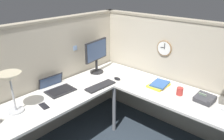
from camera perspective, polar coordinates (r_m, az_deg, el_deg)
name	(u,v)px	position (r m, az deg, el deg)	size (l,w,h in m)	color
ground_plane	(115,140)	(3.14, 0.83, -17.78)	(6.80, 6.80, 0.00)	#2D3842
cubicle_wall_back	(49,78)	(3.09, -15.99, -2.09)	(2.57, 0.12, 1.58)	#B7AD99
cubicle_wall_right	(169,73)	(3.24, 14.63, -0.79)	(0.12, 2.37, 1.58)	#B7AD99
desk	(111,106)	(2.66, -0.38, -9.34)	(2.35, 2.15, 0.73)	silver
monitor	(96,54)	(3.22, -4.11, 4.19)	(0.46, 0.20, 0.50)	#232326
laptop	(56,87)	(2.91, -14.32, -4.36)	(0.36, 0.40, 0.22)	#232326
keyboard	(101,86)	(2.88, -2.98, -4.16)	(0.43, 0.14, 0.02)	#232326
computer_mouse	(117,79)	(3.07, 1.36, -2.25)	(0.06, 0.10, 0.03)	black
desk_lamp_dome	(10,80)	(2.43, -25.00, -2.49)	(0.24, 0.24, 0.44)	#B7BABF
cell_phone	(44,106)	(2.57, -17.28, -8.95)	(0.07, 0.14, 0.01)	black
office_phone	(205,99)	(2.74, 23.10, -6.98)	(0.21, 0.22, 0.11)	#38383D
book_stack	(159,85)	(2.96, 12.16, -3.75)	(0.30, 0.23, 0.04)	yellow
coffee_mug	(180,91)	(2.79, 17.24, -5.32)	(0.08, 0.08, 0.10)	#B2332D
wall_clock	(164,48)	(3.10, 13.51, 5.55)	(0.04, 0.22, 0.22)	olive
pinned_note_leftmost	(75,48)	(3.16, -9.59, 5.66)	(0.06, 0.00, 0.07)	#99B7E5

